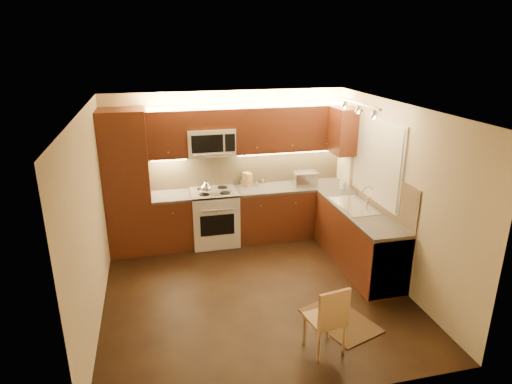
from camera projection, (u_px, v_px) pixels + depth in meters
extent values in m
cube|color=black|center=(255.00, 291.00, 6.07)|extent=(4.00, 4.00, 0.01)
cube|color=beige|center=(254.00, 109.00, 5.25)|extent=(4.00, 4.00, 0.01)
cube|color=beige|center=(228.00, 165.00, 7.50)|extent=(4.00, 0.01, 2.50)
cube|color=beige|center=(307.00, 287.00, 3.83)|extent=(4.00, 0.01, 2.50)
cube|color=beige|center=(91.00, 221.00, 5.22)|extent=(0.01, 4.00, 2.50)
cube|color=beige|center=(395.00, 195.00, 6.10)|extent=(0.01, 4.00, 2.50)
cube|color=#47220F|center=(127.00, 183.00, 6.90)|extent=(0.70, 0.60, 2.30)
cube|color=#47220F|center=(173.00, 222.00, 7.28)|extent=(0.62, 0.60, 0.86)
cube|color=#383533|center=(171.00, 196.00, 7.13)|extent=(0.62, 0.60, 0.04)
cube|color=#47220F|center=(290.00, 211.00, 7.72)|extent=(1.92, 0.60, 0.86)
cube|color=#383533|center=(291.00, 187.00, 7.57)|extent=(1.92, 0.60, 0.04)
cube|color=#47220F|center=(358.00, 238.00, 6.67)|extent=(0.60, 2.00, 0.86)
cube|color=#383533|center=(360.00, 211.00, 6.52)|extent=(0.60, 2.00, 0.04)
cube|color=silver|center=(380.00, 260.00, 6.03)|extent=(0.58, 0.60, 0.84)
cube|color=tan|center=(248.00, 167.00, 7.58)|extent=(3.30, 0.02, 0.60)
cube|color=tan|center=(380.00, 189.00, 6.48)|extent=(0.02, 2.00, 0.60)
cube|color=#47220F|center=(167.00, 134.00, 6.92)|extent=(0.62, 0.35, 0.75)
cube|color=#47220F|center=(290.00, 128.00, 7.36)|extent=(1.92, 0.35, 0.75)
cube|color=#47220F|center=(210.00, 118.00, 6.99)|extent=(0.76, 0.35, 0.31)
cube|color=#47220F|center=(344.00, 131.00, 7.14)|extent=(0.35, 0.50, 0.75)
cube|color=silver|center=(377.00, 160.00, 6.49)|extent=(0.03, 1.44, 1.24)
cube|color=silver|center=(376.00, 160.00, 6.48)|extent=(0.02, 1.36, 1.16)
cube|color=silver|center=(359.00, 103.00, 5.97)|extent=(0.04, 1.20, 0.03)
cube|color=silver|center=(305.00, 179.00, 7.57)|extent=(0.39, 0.30, 0.23)
cube|color=#AF744F|center=(247.00, 179.00, 7.54)|extent=(0.16, 0.19, 0.23)
cylinder|color=silver|center=(257.00, 183.00, 7.56)|extent=(0.06, 0.06, 0.09)
cylinder|color=brown|center=(250.00, 182.00, 7.63)|extent=(0.06, 0.06, 0.09)
cylinder|color=silver|center=(242.00, 182.00, 7.59)|extent=(0.06, 0.06, 0.10)
cylinder|color=olive|center=(262.00, 181.00, 7.67)|extent=(0.05, 0.05, 0.08)
imported|color=white|center=(343.00, 184.00, 7.38)|extent=(0.11, 0.11, 0.18)
cube|color=black|center=(340.00, 320.00, 5.44)|extent=(0.87, 1.06, 0.01)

